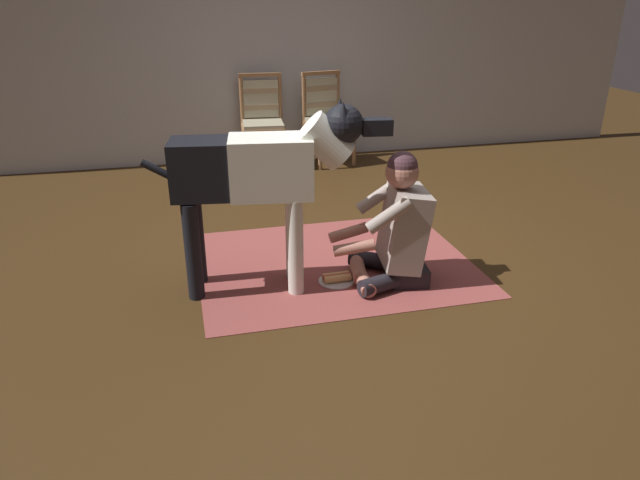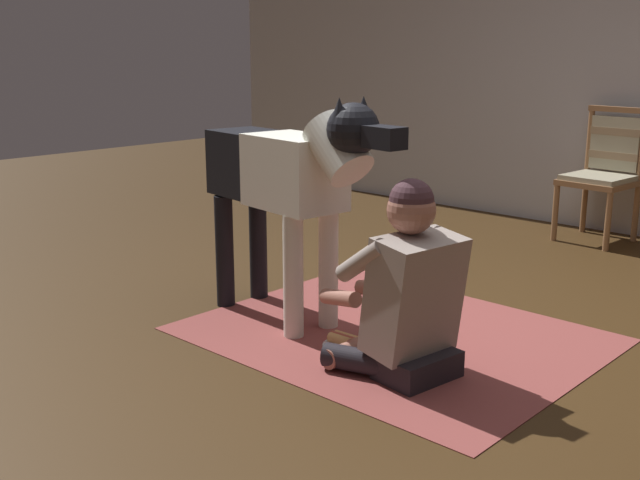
{
  "view_description": "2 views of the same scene",
  "coord_description": "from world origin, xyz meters",
  "px_view_note": "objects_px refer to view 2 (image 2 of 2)",
  "views": [
    {
      "loc": [
        -1.11,
        -3.72,
        1.77
      ],
      "look_at": [
        -0.34,
        -0.64,
        0.41
      ],
      "focal_mm": 32.39,
      "sensor_mm": 36.0,
      "label": 1
    },
    {
      "loc": [
        2.12,
        -3.09,
        1.41
      ],
      "look_at": [
        -0.16,
        -0.64,
        0.57
      ],
      "focal_mm": 43.5,
      "sensor_mm": 36.0,
      "label": 2
    }
  ],
  "objects_px": {
    "large_dog": "(287,178)",
    "hot_dog_on_plate": "(347,342)",
    "dining_chair_left_of_pair": "(605,168)",
    "person_sitting_on_floor": "(406,295)"
  },
  "relations": [
    {
      "from": "dining_chair_left_of_pair",
      "to": "large_dog",
      "type": "relative_size",
      "value": 0.66
    },
    {
      "from": "dining_chair_left_of_pair",
      "to": "person_sitting_on_floor",
      "type": "relative_size",
      "value": 1.12
    },
    {
      "from": "dining_chair_left_of_pair",
      "to": "person_sitting_on_floor",
      "type": "bearing_deg",
      "value": -82.23
    },
    {
      "from": "person_sitting_on_floor",
      "to": "hot_dog_on_plate",
      "type": "height_order",
      "value": "person_sitting_on_floor"
    },
    {
      "from": "person_sitting_on_floor",
      "to": "large_dog",
      "type": "relative_size",
      "value": 0.59
    },
    {
      "from": "large_dog",
      "to": "hot_dog_on_plate",
      "type": "xyz_separation_m",
      "value": [
        0.46,
        -0.06,
        -0.74
      ]
    },
    {
      "from": "large_dog",
      "to": "hot_dog_on_plate",
      "type": "distance_m",
      "value": 0.88
    },
    {
      "from": "large_dog",
      "to": "hot_dog_on_plate",
      "type": "bearing_deg",
      "value": -7.95
    },
    {
      "from": "large_dog",
      "to": "person_sitting_on_floor",
      "type": "bearing_deg",
      "value": -7.95
    },
    {
      "from": "dining_chair_left_of_pair",
      "to": "hot_dog_on_plate",
      "type": "height_order",
      "value": "dining_chair_left_of_pair"
    }
  ]
}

